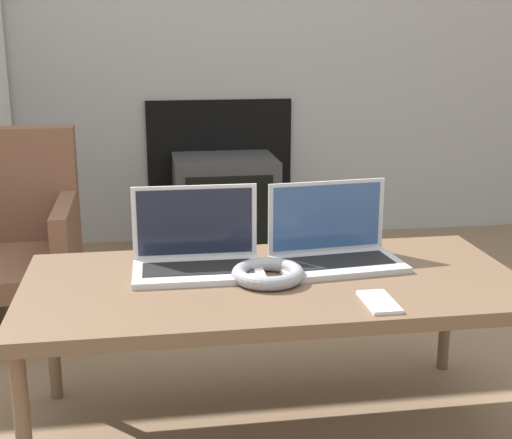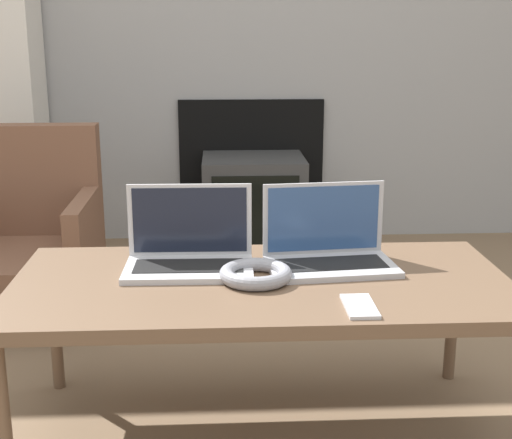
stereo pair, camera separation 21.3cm
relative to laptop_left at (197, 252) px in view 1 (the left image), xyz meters
The scene contains 6 objects.
table 0.24m from the laptop_left, 29.18° to the right, with size 1.30×0.62×0.44m.
laptop_left is the anchor object (origin of this frame).
laptop_right 0.38m from the laptop_left, ahead, with size 0.36×0.24×0.22m.
headphones 0.21m from the laptop_left, 33.87° to the right, with size 0.19×0.19×0.04m.
phone 0.52m from the laptop_left, 37.89° to the right, with size 0.07×0.14×0.01m.
tv 1.59m from the laptop_left, 80.83° to the left, with size 0.49×0.42×0.47m.
Camera 1 is at (-0.32, -1.46, 1.07)m, focal length 50.00 mm.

